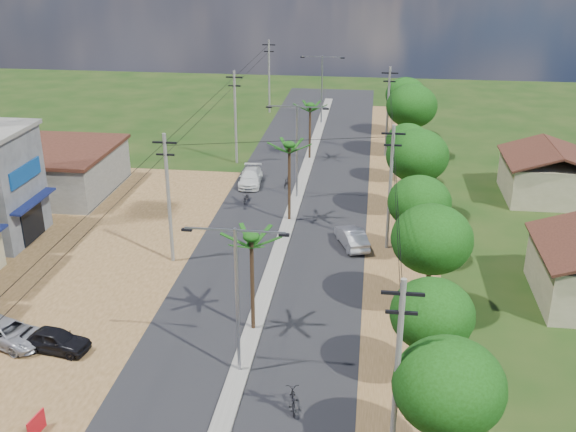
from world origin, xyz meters
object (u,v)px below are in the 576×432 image
(car_silver_mid, at_px, (352,238))
(moto_rider_east, at_px, (293,400))
(car_white_far, at_px, (251,178))
(car_parked_dark, at_px, (56,341))
(car_parked_silver, at_px, (9,334))
(roadside_sign, at_px, (37,425))

(car_silver_mid, relative_size, moto_rider_east, 2.32)
(car_silver_mid, xyz_separation_m, car_white_far, (-9.49, 11.96, -0.02))
(car_silver_mid, distance_m, car_parked_dark, 21.46)
(car_white_far, height_order, car_parked_dark, car_white_far)
(car_parked_dark, bearing_deg, car_silver_mid, -36.89)
(car_parked_silver, bearing_deg, car_parked_dark, -78.63)
(car_silver_mid, xyz_separation_m, roadside_sign, (-13.00, -21.63, -0.18))
(car_parked_dark, xyz_separation_m, roadside_sign, (2.07, -6.36, -0.14))
(car_white_far, xyz_separation_m, car_parked_dark, (-5.58, -27.24, -0.03))
(car_silver_mid, bearing_deg, moto_rider_east, 63.98)
(car_parked_dark, xyz_separation_m, moto_rider_east, (13.10, -3.15, -0.17))
(moto_rider_east, bearing_deg, car_parked_dark, -23.15)
(roadside_sign, bearing_deg, car_parked_dark, 116.20)
(car_silver_mid, height_order, car_white_far, car_silver_mid)
(car_parked_dark, relative_size, moto_rider_east, 2.09)
(roadside_sign, bearing_deg, car_parked_silver, 134.43)
(car_white_far, xyz_separation_m, moto_rider_east, (7.52, -30.38, -0.19))
(car_white_far, relative_size, car_parked_dark, 1.23)
(car_silver_mid, relative_size, roadside_sign, 3.43)
(car_parked_silver, relative_size, car_parked_dark, 1.20)
(car_parked_dark, height_order, roadside_sign, car_parked_dark)
(car_white_far, bearing_deg, car_parked_dark, -105.44)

